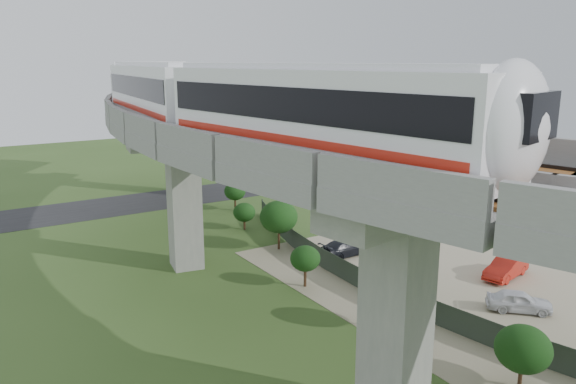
% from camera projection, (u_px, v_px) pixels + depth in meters
% --- Properties ---
extents(ground, '(160.00, 160.00, 0.00)m').
position_uv_depth(ground, '(247.00, 326.00, 30.57)').
color(ground, '#365221').
rests_on(ground, ground).
extents(dirt_lot, '(18.00, 26.00, 0.04)m').
position_uv_depth(dirt_lot, '(451.00, 284.00, 36.30)').
color(dirt_lot, gray).
rests_on(dirt_lot, ground).
extents(asphalt_road, '(60.00, 8.00, 0.03)m').
position_uv_depth(asphalt_road, '(100.00, 208.00, 55.13)').
color(asphalt_road, '#232326').
rests_on(asphalt_road, ground).
extents(viaduct, '(19.58, 73.98, 11.40)m').
position_uv_depth(viaduct, '(306.00, 156.00, 30.52)').
color(viaduct, '#99968E').
rests_on(viaduct, ground).
extents(metro_train, '(18.71, 59.70, 3.64)m').
position_uv_depth(metro_train, '(176.00, 87.00, 39.78)').
color(metro_train, white).
rests_on(metro_train, ground).
extents(fence, '(3.87, 38.73, 1.50)m').
position_uv_depth(fence, '(382.00, 277.00, 35.54)').
color(fence, '#2D382D').
rests_on(fence, ground).
extents(tree_0, '(2.06, 2.06, 2.79)m').
position_uv_depth(tree_0, '(235.00, 191.00, 53.80)').
color(tree_0, '#382314').
rests_on(tree_0, ground).
extents(tree_1, '(1.90, 1.90, 2.34)m').
position_uv_depth(tree_1, '(244.00, 212.00, 47.79)').
color(tree_1, '#382314').
rests_on(tree_1, ground).
extents(tree_2, '(2.89, 2.89, 3.83)m').
position_uv_depth(tree_2, '(279.00, 217.00, 42.43)').
color(tree_2, '#382314').
rests_on(tree_2, ground).
extents(tree_3, '(1.93, 1.93, 2.74)m').
position_uv_depth(tree_3, '(305.00, 259.00, 35.50)').
color(tree_3, '#382314').
rests_on(tree_3, ground).
extents(tree_4, '(2.21, 2.21, 3.20)m').
position_uv_depth(tree_4, '(396.00, 291.00, 29.61)').
color(tree_4, '#382314').
rests_on(tree_4, ground).
extents(tree_5, '(2.44, 2.44, 2.94)m').
position_uv_depth(tree_5, '(523.00, 349.00, 24.41)').
color(tree_5, '#382314').
rests_on(tree_5, ground).
extents(car_white, '(3.59, 3.59, 1.23)m').
position_uv_depth(car_white, '(519.00, 301.00, 32.23)').
color(car_white, silver).
rests_on(car_white, dirt_lot).
extents(car_red, '(4.30, 2.25, 1.35)m').
position_uv_depth(car_red, '(506.00, 268.00, 37.25)').
color(car_red, '#B61B10').
rests_on(car_red, dirt_lot).
extents(car_dark, '(4.20, 1.85, 1.20)m').
position_uv_depth(car_dark, '(345.00, 248.00, 41.49)').
color(car_dark, black).
rests_on(car_dark, dirt_lot).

